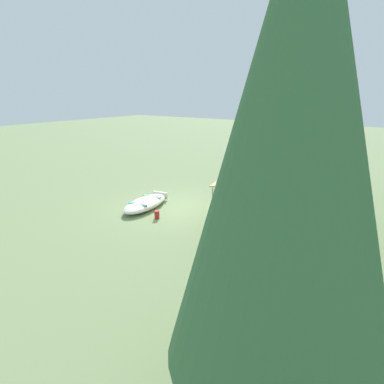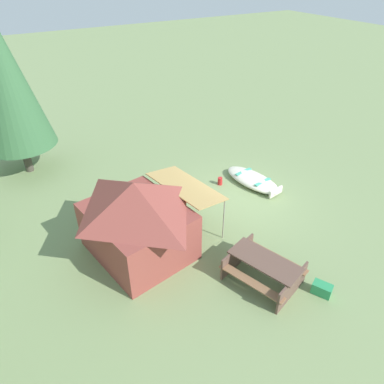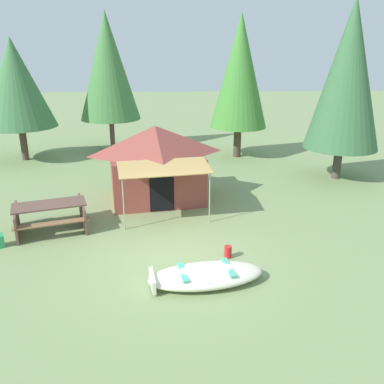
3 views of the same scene
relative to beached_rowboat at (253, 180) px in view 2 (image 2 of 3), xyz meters
name	(u,v)px [view 2 (image 2 of 3)]	position (x,y,z in m)	size (l,w,h in m)	color
ground_plane	(239,201)	(-0.70, 1.19, -0.19)	(80.00, 80.00, 0.00)	#7B915D
beached_rowboat	(253,180)	(0.00, 0.00, 0.00)	(2.70, 1.48, 0.37)	silver
canvas_cabin_tent	(137,217)	(-1.29, 5.45, 1.10)	(3.61, 4.27, 2.50)	brown
picnic_table	(264,268)	(-4.18, 2.98, 0.30)	(2.35, 2.07, 0.78)	brown
cooler_box	(322,289)	(-5.36, 1.90, -0.03)	(0.51, 0.31, 0.33)	#2B9156
fuel_can	(220,181)	(0.64, 1.15, -0.04)	(0.18, 0.18, 0.30)	red
pine_tree_far_center	(3,78)	(5.70, 7.52, 3.73)	(2.78, 2.78, 6.64)	#443E35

